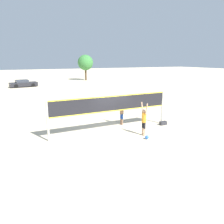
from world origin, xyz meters
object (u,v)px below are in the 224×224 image
object	(u,v)px
player_spiker	(144,118)
volleyball	(147,137)
volleyball_net	(112,107)
tree_left_cluster	(85,63)
player_blocker	(122,111)
gear_bag	(163,123)
parked_car_near	(23,84)

from	to	relation	value
player_spiker	volleyball	size ratio (longest dim) A/B	8.94
volleyball_net	volleyball	xyz separation A→B (m)	(1.24, -2.34, -1.60)
volleyball_net	tree_left_cluster	distance (m)	37.98
player_blocker	volleyball	bearing A→B (deg)	-1.40
player_blocker	gear_bag	world-z (taller)	player_blocker
volleyball_net	player_blocker	xyz separation A→B (m)	(1.32, 1.05, -0.66)
player_blocker	parked_car_near	size ratio (longest dim) A/B	0.42
tree_left_cluster	player_spiker	bearing A→B (deg)	-104.23
gear_bag	tree_left_cluster	world-z (taller)	tree_left_cluster
volleyball_net	gear_bag	world-z (taller)	volleyball_net
volleyball_net	player_blocker	world-z (taller)	volleyball_net
player_spiker	player_blocker	bearing A→B (deg)	2.77
volleyball	gear_bag	world-z (taller)	gear_bag
volleyball_net	volleyball	bearing A→B (deg)	-62.09
player_blocker	tree_left_cluster	world-z (taller)	tree_left_cluster
player_blocker	tree_left_cluster	xyz separation A→B (m)	(9.74, 35.20, 2.96)
player_blocker	parked_car_near	world-z (taller)	player_blocker
volleyball	parked_car_near	bearing A→B (deg)	98.19
gear_bag	player_spiker	bearing A→B (deg)	-154.36
volleyball_net	gear_bag	bearing A→B (deg)	-5.35
player_spiker	volleyball_net	bearing A→B (deg)	41.39
parked_car_near	tree_left_cluster	bearing A→B (deg)	19.18
volleyball	parked_car_near	world-z (taller)	parked_car_near
player_spiker	tree_left_cluster	size ratio (longest dim) A/B	0.37
player_spiker	volleyball	world-z (taller)	player_spiker
player_spiker	gear_bag	xyz separation A→B (m)	(2.63, 1.26, -0.99)
gear_bag	player_blocker	bearing A→B (deg)	152.56
tree_left_cluster	parked_car_near	bearing A→B (deg)	-152.77
player_blocker	gear_bag	distance (m)	3.25
volleyball	tree_left_cluster	bearing A→B (deg)	75.72
player_blocker	parked_car_near	distance (m)	28.21
volleyball	player_blocker	bearing A→B (deg)	88.60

